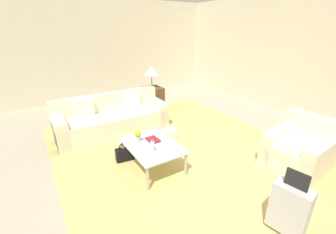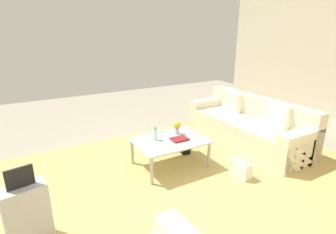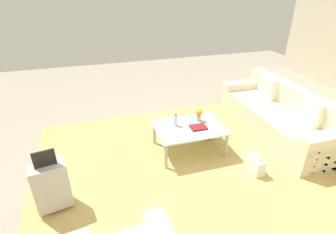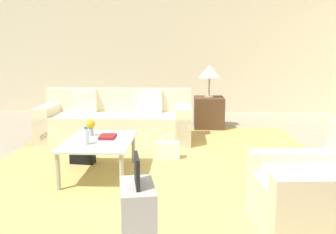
{
  "view_description": "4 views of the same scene",
  "coord_description": "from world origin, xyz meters",
  "px_view_note": "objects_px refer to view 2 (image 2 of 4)",
  "views": [
    {
      "loc": [
        2.54,
        -2.02,
        2.28
      ],
      "look_at": [
        -0.52,
        -0.11,
        0.81
      ],
      "focal_mm": 24.0,
      "sensor_mm": 36.0,
      "label": 1
    },
    {
      "loc": [
        1.46,
        2.69,
        2.02
      ],
      "look_at": [
        -0.25,
        -0.3,
        0.89
      ],
      "focal_mm": 28.0,
      "sensor_mm": 36.0,
      "label": 2
    },
    {
      "loc": [
        0.97,
        2.84,
        2.5
      ],
      "look_at": [
        0.03,
        -0.27,
        0.8
      ],
      "focal_mm": 28.0,
      "sensor_mm": 36.0,
      "label": 3
    },
    {
      "loc": [
        3.89,
        0.49,
        1.53
      ],
      "look_at": [
        -0.61,
        0.32,
        0.69
      ],
      "focal_mm": 40.0,
      "sensor_mm": 36.0,
      "label": 4
    }
  ],
  "objects_px": {
    "handbag_black": "(183,144)",
    "handbag_white": "(241,168)",
    "coffee_table": "(170,143)",
    "couch": "(249,126)",
    "suitcase_silver": "(27,213)",
    "flower_vase": "(177,127)",
    "coffee_table_book": "(179,139)",
    "water_bottle": "(155,134)"
  },
  "relations": [
    {
      "from": "coffee_table",
      "to": "couch",
      "type": "bearing_deg",
      "value": -176.8
    },
    {
      "from": "suitcase_silver",
      "to": "coffee_table_book",
      "type": "bearing_deg",
      "value": -163.7
    },
    {
      "from": "coffee_table",
      "to": "coffee_table_book",
      "type": "xyz_separation_m",
      "value": [
        -0.12,
        0.08,
        0.06
      ]
    },
    {
      "from": "couch",
      "to": "suitcase_silver",
      "type": "height_order",
      "value": "suitcase_silver"
    },
    {
      "from": "suitcase_silver",
      "to": "handbag_black",
      "type": "bearing_deg",
      "value": -157.22
    },
    {
      "from": "water_bottle",
      "to": "handbag_white",
      "type": "distance_m",
      "value": 1.35
    },
    {
      "from": "flower_vase",
      "to": "handbag_white",
      "type": "relative_size",
      "value": 0.57
    },
    {
      "from": "coffee_table",
      "to": "handbag_black",
      "type": "bearing_deg",
      "value": -143.93
    },
    {
      "from": "coffee_table",
      "to": "handbag_white",
      "type": "bearing_deg",
      "value": 132.25
    },
    {
      "from": "water_bottle",
      "to": "flower_vase",
      "type": "height_order",
      "value": "flower_vase"
    },
    {
      "from": "coffee_table",
      "to": "handbag_black",
      "type": "xyz_separation_m",
      "value": [
        -0.45,
        -0.33,
        -0.26
      ]
    },
    {
      "from": "handbag_black",
      "to": "handbag_white",
      "type": "bearing_deg",
      "value": 103.41
    },
    {
      "from": "flower_vase",
      "to": "suitcase_silver",
      "type": "relative_size",
      "value": 0.24
    },
    {
      "from": "water_bottle",
      "to": "handbag_white",
      "type": "height_order",
      "value": "water_bottle"
    },
    {
      "from": "couch",
      "to": "suitcase_silver",
      "type": "relative_size",
      "value": 2.89
    },
    {
      "from": "coffee_table_book",
      "to": "suitcase_silver",
      "type": "xyz_separation_m",
      "value": [
        2.12,
        0.62,
        -0.1
      ]
    },
    {
      "from": "coffee_table_book",
      "to": "handbag_black",
      "type": "distance_m",
      "value": 0.62
    },
    {
      "from": "couch",
      "to": "flower_vase",
      "type": "xyz_separation_m",
      "value": [
        1.57,
        -0.05,
        0.27
      ]
    },
    {
      "from": "couch",
      "to": "handbag_white",
      "type": "relative_size",
      "value": 6.87
    },
    {
      "from": "flower_vase",
      "to": "handbag_white",
      "type": "height_order",
      "value": "flower_vase"
    },
    {
      "from": "water_bottle",
      "to": "flower_vase",
      "type": "relative_size",
      "value": 1.0
    },
    {
      "from": "couch",
      "to": "handbag_black",
      "type": "bearing_deg",
      "value": -9.78
    },
    {
      "from": "suitcase_silver",
      "to": "water_bottle",
      "type": "bearing_deg",
      "value": -156.04
    },
    {
      "from": "suitcase_silver",
      "to": "handbag_black",
      "type": "relative_size",
      "value": 2.37
    },
    {
      "from": "coffee_table",
      "to": "suitcase_silver",
      "type": "bearing_deg",
      "value": 19.29
    },
    {
      "from": "couch",
      "to": "handbag_black",
      "type": "relative_size",
      "value": 6.87
    },
    {
      "from": "coffee_table",
      "to": "suitcase_silver",
      "type": "distance_m",
      "value": 2.12
    },
    {
      "from": "water_bottle",
      "to": "handbag_black",
      "type": "distance_m",
      "value": 0.8
    },
    {
      "from": "flower_vase",
      "to": "handbag_black",
      "type": "height_order",
      "value": "flower_vase"
    },
    {
      "from": "couch",
      "to": "coffee_table_book",
      "type": "xyz_separation_m",
      "value": [
        1.67,
        0.18,
        0.16
      ]
    },
    {
      "from": "coffee_table_book",
      "to": "handbag_white",
      "type": "distance_m",
      "value": 0.99
    },
    {
      "from": "coffee_table",
      "to": "water_bottle",
      "type": "xyz_separation_m",
      "value": [
        0.2,
        -0.1,
        0.14
      ]
    },
    {
      "from": "suitcase_silver",
      "to": "handbag_black",
      "type": "height_order",
      "value": "suitcase_silver"
    },
    {
      "from": "flower_vase",
      "to": "handbag_white",
      "type": "xyz_separation_m",
      "value": [
        -0.5,
        0.95,
        -0.43
      ]
    },
    {
      "from": "water_bottle",
      "to": "handbag_black",
      "type": "height_order",
      "value": "water_bottle"
    },
    {
      "from": "suitcase_silver",
      "to": "handbag_black",
      "type": "distance_m",
      "value": 2.67
    },
    {
      "from": "coffee_table",
      "to": "water_bottle",
      "type": "distance_m",
      "value": 0.27
    },
    {
      "from": "coffee_table",
      "to": "flower_vase",
      "type": "relative_size",
      "value": 5.28
    },
    {
      "from": "handbag_black",
      "to": "couch",
      "type": "bearing_deg",
      "value": 170.22
    },
    {
      "from": "coffee_table",
      "to": "handbag_white",
      "type": "relative_size",
      "value": 3.02
    },
    {
      "from": "coffee_table",
      "to": "coffee_table_book",
      "type": "height_order",
      "value": "coffee_table_book"
    },
    {
      "from": "couch",
      "to": "flower_vase",
      "type": "distance_m",
      "value": 1.59
    }
  ]
}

